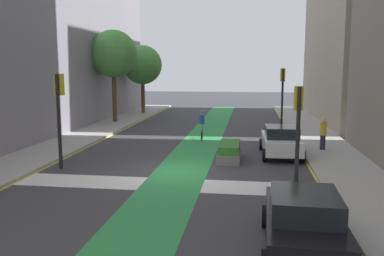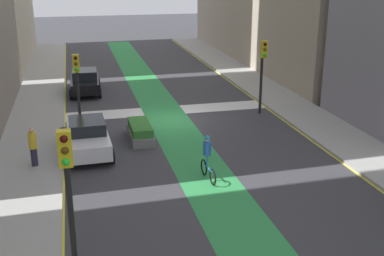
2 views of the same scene
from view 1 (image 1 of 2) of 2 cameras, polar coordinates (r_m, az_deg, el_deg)
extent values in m
plane|color=#38383D|center=(18.19, -2.39, -6.08)|extent=(120.00, 120.00, 0.00)
cube|color=#2D8C47|center=(18.15, -1.59, -6.10)|extent=(2.40, 60.00, 0.01)
cube|color=silver|center=(16.30, -3.67, -7.81)|extent=(12.00, 1.80, 0.01)
cube|color=#9E9E99|center=(20.85, -23.19, -4.68)|extent=(3.00, 60.00, 0.15)
cube|color=yellow|center=(20.13, -19.50, -5.13)|extent=(0.16, 60.00, 0.01)
cube|color=#9E9E99|center=(18.39, 21.40, -6.26)|extent=(3.00, 60.00, 0.15)
cube|color=yellow|center=(18.12, 16.74, -6.48)|extent=(0.16, 60.00, 0.01)
cube|color=gray|center=(35.63, -20.37, 14.96)|extent=(8.62, 27.90, 17.85)
cylinder|color=black|center=(16.75, 14.47, -0.93)|extent=(0.16, 0.16, 3.82)
cube|color=gold|center=(16.78, 14.58, 4.01)|extent=(0.35, 0.28, 0.95)
sphere|color=#3F0A0A|center=(16.90, 14.56, 5.06)|extent=(0.20, 0.20, 0.20)
sphere|color=#4C380C|center=(16.92, 14.52, 4.05)|extent=(0.20, 0.20, 0.20)
sphere|color=#26D833|center=(16.95, 14.49, 3.04)|extent=(0.20, 0.20, 0.20)
cylinder|color=black|center=(19.24, -17.98, 0.79)|extent=(0.16, 0.16, 4.27)
cube|color=gold|center=(19.28, -17.95, 5.77)|extent=(0.35, 0.28, 0.95)
sphere|color=#3F0A0A|center=(19.39, -17.81, 6.67)|extent=(0.20, 0.20, 0.20)
sphere|color=#4C380C|center=(19.40, -17.77, 5.79)|extent=(0.20, 0.20, 0.20)
sphere|color=#26D833|center=(19.42, -17.73, 4.91)|extent=(0.20, 0.20, 0.20)
cylinder|color=black|center=(31.24, 12.41, 3.97)|extent=(0.16, 0.16, 4.48)
cube|color=gold|center=(31.36, 12.49, 7.22)|extent=(0.35, 0.28, 0.95)
sphere|color=#3F0A0A|center=(31.50, 12.48, 7.77)|extent=(0.20, 0.20, 0.20)
sphere|color=#4C380C|center=(31.50, 12.47, 7.22)|extent=(0.20, 0.20, 0.20)
sphere|color=#26D833|center=(31.51, 12.45, 6.68)|extent=(0.20, 0.20, 0.20)
cube|color=silver|center=(21.76, 12.23, -2.05)|extent=(1.92, 4.25, 0.70)
cube|color=black|center=(21.46, 12.33, -0.51)|extent=(1.65, 2.04, 0.55)
cylinder|color=black|center=(23.20, 9.63, -2.22)|extent=(0.24, 0.65, 0.64)
cylinder|color=black|center=(23.37, 14.04, -2.27)|extent=(0.24, 0.65, 0.64)
cylinder|color=black|center=(20.32, 10.08, -3.74)|extent=(0.24, 0.65, 0.64)
cylinder|color=black|center=(20.51, 15.11, -3.79)|extent=(0.24, 0.65, 0.64)
cube|color=black|center=(10.78, 15.18, -12.99)|extent=(1.94, 4.26, 0.70)
cube|color=black|center=(10.39, 15.42, -10.17)|extent=(1.67, 2.05, 0.55)
cylinder|color=black|center=(12.23, 10.20, -11.96)|extent=(0.24, 0.65, 0.64)
cylinder|color=black|center=(12.39, 18.74, -12.03)|extent=(0.24, 0.65, 0.64)
torus|color=black|center=(26.49, 1.44, -0.74)|extent=(0.11, 0.68, 0.68)
torus|color=black|center=(25.46, 1.35, -1.11)|extent=(0.11, 0.68, 0.68)
cylinder|color=#2672BF|center=(25.95, 1.40, -0.53)|extent=(0.13, 0.95, 0.06)
cylinder|color=#2672BF|center=(25.76, 1.39, 0.01)|extent=(0.05, 0.05, 0.50)
cylinder|color=#2659B2|center=(25.69, 1.39, 1.17)|extent=(0.32, 0.32, 0.55)
sphere|color=beige|center=(25.64, 1.40, 2.03)|extent=(0.22, 0.22, 0.22)
sphere|color=#268CCC|center=(25.64, 1.40, 2.12)|extent=(0.23, 0.23, 0.23)
cylinder|color=#262638|center=(23.30, 17.68, -1.89)|extent=(0.28, 0.28, 0.79)
cylinder|color=gold|center=(23.19, 17.76, -0.09)|extent=(0.34, 0.34, 0.70)
sphere|color=tan|center=(23.13, 17.81, 1.05)|extent=(0.23, 0.23, 0.23)
cylinder|color=brown|center=(34.18, -10.71, 4.39)|extent=(0.36, 0.36, 4.18)
sphere|color=#478C3D|center=(34.12, -10.87, 10.11)|extent=(3.79, 3.79, 3.79)
cylinder|color=brown|center=(40.59, -6.81, 4.49)|extent=(0.36, 0.36, 3.33)
sphere|color=#478C3D|center=(40.50, -6.89, 8.71)|extent=(3.77, 3.77, 3.77)
cube|color=slate|center=(20.50, 5.21, -3.80)|extent=(1.08, 2.74, 0.45)
cube|color=#33722D|center=(20.42, 5.23, -2.64)|extent=(0.97, 2.47, 0.40)
camera|label=2|loc=(43.23, 10.95, 13.31)|focal=45.81mm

